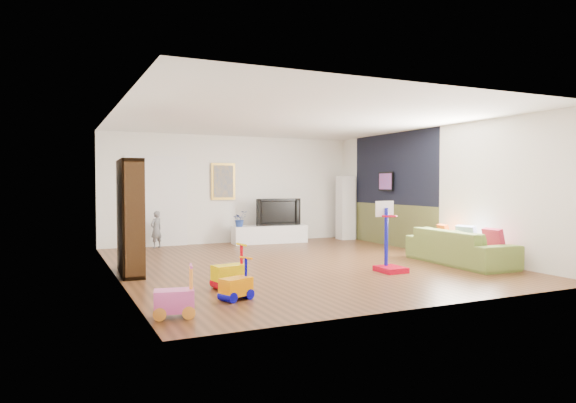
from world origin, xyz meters
name	(u,v)px	position (x,y,z in m)	size (l,w,h in m)	color
floor	(297,263)	(0.00, 0.00, 0.00)	(6.50, 7.50, 0.00)	brown
ceiling	(297,119)	(0.00, 0.00, 2.70)	(6.50, 7.50, 0.00)	white
wall_back	(232,189)	(0.00, 3.75, 1.35)	(6.50, 0.00, 2.70)	white
wall_front	(433,196)	(0.00, -3.75, 1.35)	(6.50, 0.00, 2.70)	silver
wall_left	(115,193)	(-3.25, 0.00, 1.35)	(0.00, 7.50, 2.70)	white
wall_right	(433,190)	(3.25, 0.00, 1.35)	(0.00, 7.50, 2.70)	silver
navy_accent	(393,169)	(3.23, 1.40, 1.85)	(0.01, 3.20, 1.70)	black
olive_wainscot	(393,225)	(3.23, 1.40, 0.50)	(0.01, 3.20, 1.00)	brown
doorway	(157,202)	(-1.90, 3.71, 1.05)	(1.45, 0.06, 2.10)	white
painting_back	(223,181)	(-0.25, 3.71, 1.55)	(0.62, 0.06, 0.92)	gold
artwork_right	(386,181)	(3.17, 1.60, 1.55)	(0.04, 0.56, 0.46)	#7F3F8C
media_console	(270,234)	(0.81, 3.22, 0.22)	(1.89, 0.47, 0.44)	white
tall_cabinet	(346,208)	(2.99, 3.17, 0.85)	(0.39, 0.39, 1.69)	white
bookshelf	(130,217)	(-3.00, 0.15, 0.95)	(0.34, 1.30, 1.90)	#321D0C
sofa	(460,247)	(2.71, -1.36, 0.32)	(2.21, 0.86, 0.65)	olive
basketball_hoop	(391,236)	(1.03, -1.52, 0.60)	(0.41, 0.50, 1.21)	#B9021C
ride_on_yellow	(229,266)	(-1.88, -1.64, 0.31)	(0.47, 0.29, 0.62)	#F0CD00
ride_on_orange	(236,279)	(-2.04, -2.40, 0.27)	(0.40, 0.25, 0.54)	orange
ride_on_pink	(174,292)	(-2.96, -2.93, 0.29)	(0.44, 0.27, 0.58)	#E952B3
child	(156,229)	(-1.97, 3.41, 0.43)	(0.32, 0.21, 0.86)	slate
tv	(277,212)	(1.03, 3.27, 0.78)	(1.18, 0.16, 0.68)	black
vase_plant	(240,219)	(0.01, 3.23, 0.63)	(0.35, 0.30, 0.39)	navy
pillow_left	(494,240)	(2.90, -1.98, 0.51)	(0.10, 0.39, 0.39)	#AA1F3C
pillow_center	(467,236)	(2.89, -1.35, 0.51)	(0.11, 0.40, 0.40)	silver
pillow_right	(444,233)	(2.94, -0.68, 0.51)	(0.09, 0.35, 0.35)	#C5420F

